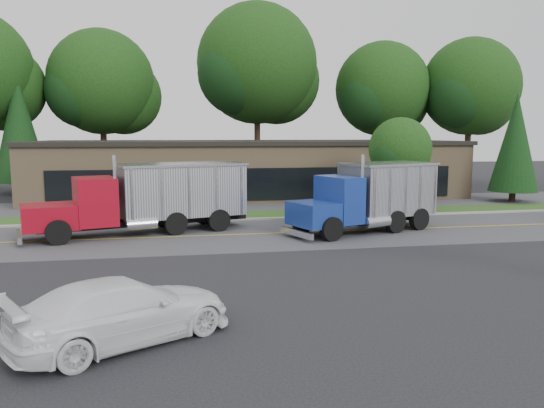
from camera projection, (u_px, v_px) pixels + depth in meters
The scene contains 17 objects.
ground at pixel (297, 286), 16.87m from camera, with size 140.00×140.00×0.00m, color #2E2E32.
road at pixel (255, 234), 25.64m from camera, with size 60.00×8.00×0.02m, color slate.
center_line at pixel (255, 234), 25.64m from camera, with size 60.00×0.12×0.01m, color gold.
curb at pixel (244, 220), 29.74m from camera, with size 60.00×0.30×0.12m, color #9E9E99.
grass_verge at pixel (240, 216), 31.49m from camera, with size 60.00×3.40×0.03m, color #2C541D.
far_parking at pixel (231, 205), 36.37m from camera, with size 60.00×7.00×0.02m, color slate.
strip_mall at pixel (248, 170), 42.32m from camera, with size 32.00×12.00×4.00m, color #9F8361.
tree_far_b at pixel (103, 87), 47.20m from camera, with size 9.83×9.26×14.03m.
tree_far_c at pixel (259, 70), 49.50m from camera, with size 11.84×11.14×16.88m.
tree_far_d at pixel (383, 94), 50.91m from camera, with size 9.52×8.96×13.58m.
tree_far_e at pixel (471, 92), 50.37m from camera, with size 9.71×9.14×13.85m.
evergreen_left at pixel (19, 128), 42.57m from camera, with size 4.27×4.27×9.70m.
evergreen_right at pixel (515, 143), 37.44m from camera, with size 3.38×3.38×7.68m.
tree_verge at pixel (400, 152), 32.85m from camera, with size 4.10×3.86×5.85m.
dump_truck_red at pixel (153, 196), 25.87m from camera, with size 10.71×5.28×3.36m.
dump_truck_blue at pixel (371, 195), 26.38m from camera, with size 8.13×5.06×3.36m.
rally_car at pixel (123, 311), 12.26m from camera, with size 2.11×5.19×1.51m, color white.
Camera 1 is at (-3.73, -15.97, 4.81)m, focal length 35.00 mm.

